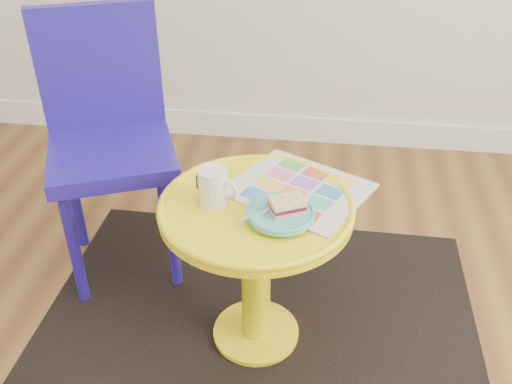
# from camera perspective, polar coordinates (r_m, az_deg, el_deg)

# --- Properties ---
(rug) EXTENTS (1.32, 1.12, 0.01)m
(rug) POSITION_cam_1_polar(r_m,az_deg,el_deg) (1.74, 0.00, -14.01)
(rug) COLOR black
(rug) RESTS_ON ground
(side_table) EXTENTS (0.49, 0.49, 0.47)m
(side_table) POSITION_cam_1_polar(r_m,az_deg,el_deg) (1.51, 0.00, -5.45)
(side_table) COLOR yellow
(side_table) RESTS_ON ground
(chair) EXTENTS (0.48, 0.48, 0.84)m
(chair) POSITION_cam_1_polar(r_m,az_deg,el_deg) (1.82, -14.56, 6.12)
(chair) COLOR #24189D
(chair) RESTS_ON ground
(newspaper) EXTENTS (0.42, 0.40, 0.01)m
(newspaper) POSITION_cam_1_polar(r_m,az_deg,el_deg) (1.49, 4.29, 0.31)
(newspaper) COLOR silver
(newspaper) RESTS_ON side_table
(mug) EXTENTS (0.10, 0.07, 0.10)m
(mug) POSITION_cam_1_polar(r_m,az_deg,el_deg) (1.41, -4.25, 0.61)
(mug) COLOR silver
(mug) RESTS_ON side_table
(plate) EXTENTS (0.16, 0.16, 0.02)m
(plate) POSITION_cam_1_polar(r_m,az_deg,el_deg) (1.37, 2.48, -2.23)
(plate) COLOR #53AFB0
(plate) RESTS_ON newspaper
(cake_slice) EXTENTS (0.10, 0.08, 0.04)m
(cake_slice) POSITION_cam_1_polar(r_m,az_deg,el_deg) (1.36, 3.15, -1.30)
(cake_slice) COLOR #D3BC8C
(cake_slice) RESTS_ON plate
(fork) EXTENTS (0.12, 0.10, 0.00)m
(fork) POSITION_cam_1_polar(r_m,az_deg,el_deg) (1.37, 1.28, -1.90)
(fork) COLOR silver
(fork) RESTS_ON plate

